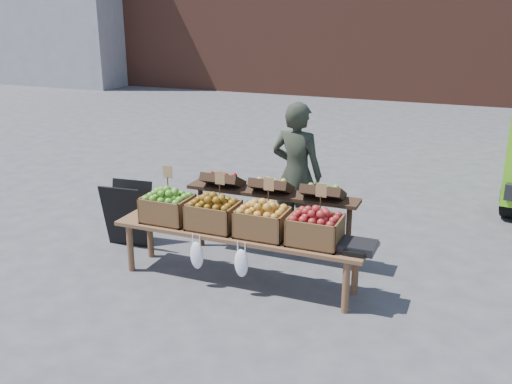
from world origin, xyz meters
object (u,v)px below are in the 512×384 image
at_px(crate_green_apples, 315,230).
at_px(crate_russet_pears, 213,215).
at_px(chalkboard_sign, 127,214).
at_px(crate_red_apples, 263,223).
at_px(weighing_scale, 358,246).
at_px(display_bench, 238,257).
at_px(crate_golden_apples, 168,209).
at_px(vendor, 297,174).
at_px(back_table, 271,215).

bearing_deg(crate_green_apples, crate_russet_pears, 180.00).
xyz_separation_m(chalkboard_sign, crate_green_apples, (2.46, -0.40, 0.31)).
relative_size(crate_red_apples, weighing_scale, 1.47).
xyz_separation_m(display_bench, crate_golden_apples, (-0.82, 0.00, 0.42)).
height_order(vendor, crate_green_apples, vendor).
xyz_separation_m(crate_golden_apples, crate_red_apples, (1.10, 0.00, 0.00)).
bearing_deg(back_table, crate_red_apples, -76.12).
xyz_separation_m(crate_russet_pears, weighing_scale, (1.52, 0.00, -0.10)).
height_order(crate_russet_pears, weighing_scale, crate_russet_pears).
bearing_deg(chalkboard_sign, crate_green_apples, -14.58).
bearing_deg(vendor, chalkboard_sign, 30.72).
bearing_deg(vendor, crate_russet_pears, 74.50).
xyz_separation_m(vendor, crate_green_apples, (0.61, -1.26, -0.16)).
bearing_deg(chalkboard_sign, back_table, 5.14).
bearing_deg(back_table, display_bench, -97.67).
xyz_separation_m(crate_golden_apples, weighing_scale, (2.08, 0.00, -0.10)).
distance_m(crate_golden_apples, crate_russet_pears, 0.55).
bearing_deg(weighing_scale, crate_red_apples, 180.00).
xyz_separation_m(display_bench, crate_green_apples, (0.82, 0.00, 0.42)).
bearing_deg(crate_golden_apples, weighing_scale, 0.00).
distance_m(display_bench, crate_green_apples, 0.93).
bearing_deg(back_table, chalkboard_sign, -169.47).
distance_m(back_table, crate_red_apples, 0.77).
bearing_deg(weighing_scale, back_table, 148.02).
bearing_deg(crate_russet_pears, crate_green_apples, 0.00).
height_order(vendor, crate_golden_apples, vendor).
xyz_separation_m(crate_russet_pears, crate_green_apples, (1.10, 0.00, 0.00)).
height_order(crate_red_apples, weighing_scale, crate_red_apples).
distance_m(back_table, crate_russet_pears, 0.83).
height_order(vendor, back_table, vendor).
distance_m(crate_golden_apples, crate_green_apples, 1.65).
relative_size(crate_russet_pears, crate_red_apples, 1.00).
bearing_deg(chalkboard_sign, crate_russet_pears, -21.70).
bearing_deg(crate_golden_apples, display_bench, 0.00).
distance_m(vendor, crate_red_apples, 1.27).
height_order(display_bench, crate_golden_apples, crate_golden_apples).
bearing_deg(crate_green_apples, vendor, 115.86).
height_order(display_bench, weighing_scale, weighing_scale).
bearing_deg(crate_golden_apples, vendor, 50.39).
distance_m(chalkboard_sign, crate_red_apples, 1.98).
bearing_deg(back_table, vendor, 77.56).
relative_size(vendor, back_table, 0.83).
distance_m(vendor, crate_russet_pears, 1.36).
relative_size(display_bench, weighing_scale, 7.94).
distance_m(chalkboard_sign, weighing_scale, 2.92).
height_order(chalkboard_sign, crate_golden_apples, crate_golden_apples).
distance_m(display_bench, weighing_scale, 1.29).
bearing_deg(crate_russet_pears, crate_golden_apples, 180.00).
relative_size(chalkboard_sign, crate_russet_pears, 1.59).
relative_size(back_table, crate_russet_pears, 4.20).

